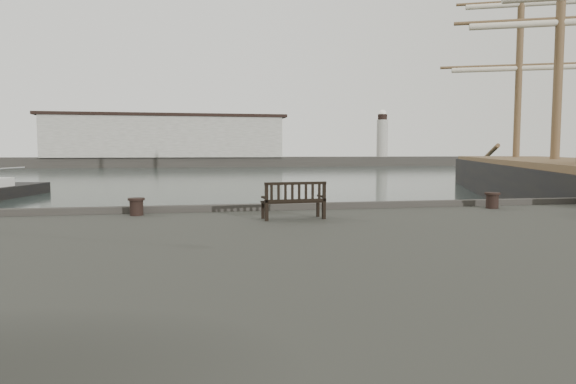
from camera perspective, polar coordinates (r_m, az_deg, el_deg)
The scene contains 6 objects.
ground at distance 15.31m, azimuth 1.88°, elevation -7.67°, with size 400.00×400.00×0.00m, color black.
breakwater at distance 106.61m, azimuth -11.53°, elevation 5.06°, with size 140.00×9.50×12.20m.
bench at distance 12.76m, azimuth 0.61°, elevation -1.73°, with size 1.61×0.66×0.90m.
bollard_left at distance 14.05m, azimuth -16.49°, elevation -1.58°, with size 0.44×0.44×0.46m, color black.
bollard_right at distance 16.27m, azimuth 21.75°, elevation -0.88°, with size 0.45×0.45×0.47m, color black.
tall_ship_main at distance 37.54m, azimuth 27.40°, elevation 0.28°, with size 23.24×40.34×30.30m.
Camera 1 is at (-3.29, -14.60, 3.25)m, focal length 32.00 mm.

